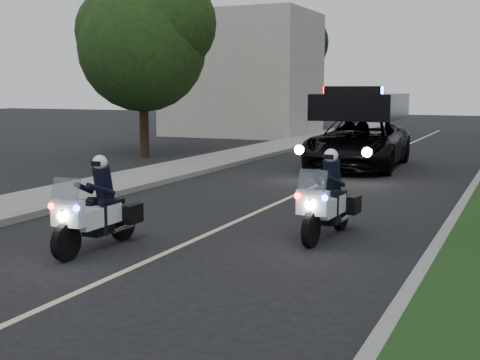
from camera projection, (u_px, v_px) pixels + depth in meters
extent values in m
plane|color=black|center=(147.00, 262.00, 10.18)|extent=(120.00, 120.00, 0.00)
cube|color=gray|center=(474.00, 186.00, 17.51)|extent=(0.20, 60.00, 0.15)
cube|color=gray|center=(206.00, 170.00, 20.86)|extent=(0.20, 60.00, 0.15)
cube|color=gray|center=(177.00, 169.00, 21.31)|extent=(2.00, 60.00, 0.16)
cube|color=#A8A396|center=(242.00, 75.00, 37.21)|extent=(8.00, 6.00, 7.00)
cube|color=#BFB78C|center=(329.00, 180.00, 19.19)|extent=(0.12, 50.00, 0.01)
imported|color=black|center=(358.00, 168.00, 22.21)|extent=(3.13, 6.27, 2.98)
imported|color=black|center=(350.00, 142.00, 33.02)|extent=(0.73, 1.70, 0.87)
imported|color=black|center=(350.00, 142.00, 33.02)|extent=(0.59, 0.42, 1.55)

